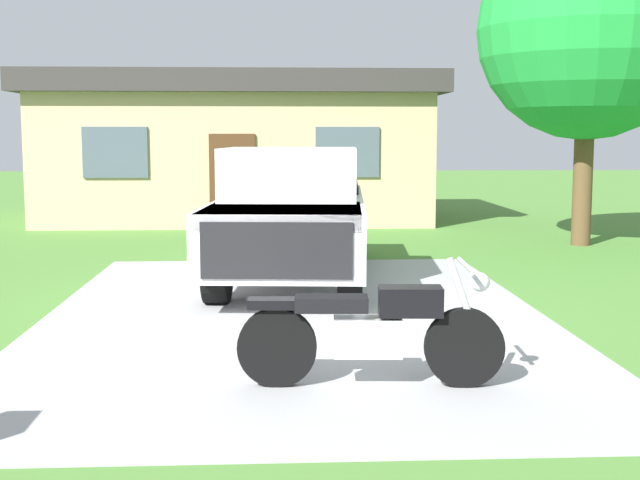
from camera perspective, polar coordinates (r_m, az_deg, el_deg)
The scene contains 6 objects.
ground_plane at distance 9.88m, azimuth -1.64°, elevation -5.12°, with size 80.00×80.00×0.00m, color #4D8134.
driveway_pad at distance 9.88m, azimuth -1.64°, elevation -5.10°, with size 5.77×8.85×0.01m, color #A7A7A7.
motorcycle at distance 7.11m, azimuth 3.53°, elevation -6.04°, with size 2.21×0.70×1.09m.
pickup_truck at distance 12.32m, azimuth -1.83°, elevation 1.78°, with size 2.47×5.77×1.90m.
shade_tree at distance 16.94m, azimuth 17.44°, elevation 13.20°, with size 4.07×4.07×6.04m.
neighbor_house at distance 21.32m, azimuth -5.54°, elevation 6.22°, with size 9.60×5.60×3.50m.
Camera 1 is at (-0.23, -9.66, 2.08)m, focal length 48.04 mm.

